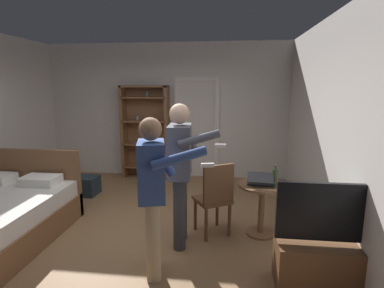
# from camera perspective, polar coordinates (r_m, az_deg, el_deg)

# --- Properties ---
(ground_plane) EXTENTS (5.93, 5.93, 0.00)m
(ground_plane) POSITION_cam_1_polar(r_m,az_deg,el_deg) (4.29, -12.11, -16.36)
(ground_plane) COLOR olive
(wall_back) EXTENTS (5.36, 0.12, 2.83)m
(wall_back) POSITION_cam_1_polar(r_m,az_deg,el_deg) (6.50, -4.80, 6.29)
(wall_back) COLOR silver
(wall_back) RESTS_ON ground_plane
(wall_right) EXTENTS (0.12, 5.63, 2.83)m
(wall_right) POSITION_cam_1_polar(r_m,az_deg,el_deg) (3.86, 26.76, 1.79)
(wall_right) COLOR silver
(wall_right) RESTS_ON ground_plane
(doorway_frame) EXTENTS (0.93, 0.08, 2.13)m
(doorway_frame) POSITION_cam_1_polar(r_m,az_deg,el_deg) (6.34, 0.93, 4.44)
(doorway_frame) COLOR white
(doorway_frame) RESTS_ON ground_plane
(bookshelf) EXTENTS (1.00, 0.32, 1.96)m
(bookshelf) POSITION_cam_1_polar(r_m,az_deg,el_deg) (6.42, -8.83, 2.90)
(bookshelf) COLOR brown
(bookshelf) RESTS_ON ground_plane
(tv_flatscreen) EXTENTS (0.97, 0.40, 1.08)m
(tv_flatscreen) POSITION_cam_1_polar(r_m,az_deg,el_deg) (3.35, 23.92, -19.21)
(tv_flatscreen) COLOR brown
(tv_flatscreen) RESTS_ON ground_plane
(side_table) EXTENTS (0.63, 0.63, 0.70)m
(side_table) POSITION_cam_1_polar(r_m,az_deg,el_deg) (4.11, 13.16, -10.47)
(side_table) COLOR brown
(side_table) RESTS_ON ground_plane
(laptop) EXTENTS (0.36, 0.36, 0.17)m
(laptop) POSITION_cam_1_polar(r_m,az_deg,el_deg) (3.97, 12.90, -6.92)
(laptop) COLOR black
(laptop) RESTS_ON side_table
(bottle_on_table) EXTENTS (0.06, 0.06, 0.28)m
(bottle_on_table) POSITION_cam_1_polar(r_m,az_deg,el_deg) (3.94, 15.55, -6.18)
(bottle_on_table) COLOR #313D23
(bottle_on_table) RESTS_ON side_table
(wooden_chair) EXTENTS (0.57, 0.57, 0.99)m
(wooden_chair) POSITION_cam_1_polar(r_m,az_deg,el_deg) (3.95, 4.39, -9.92)
(wooden_chair) COLOR brown
(wooden_chair) RESTS_ON ground_plane
(person_blue_shirt) EXTENTS (0.80, 0.58, 1.66)m
(person_blue_shirt) POSITION_cam_1_polar(r_m,az_deg,el_deg) (3.06, -7.40, -8.25)
(person_blue_shirt) COLOR tan
(person_blue_shirt) RESTS_ON ground_plane
(person_striped_shirt) EXTENTS (0.69, 0.62, 1.76)m
(person_striped_shirt) POSITION_cam_1_polar(r_m,az_deg,el_deg) (3.60, -2.16, -3.92)
(person_striped_shirt) COLOR #333338
(person_striped_shirt) RESTS_ON ground_plane
(suitcase_dark) EXTENTS (0.47, 0.39, 0.33)m
(suitcase_dark) POSITION_cam_1_polar(r_m,az_deg,el_deg) (5.83, -19.70, -7.47)
(suitcase_dark) COLOR #1E2D38
(suitcase_dark) RESTS_ON ground_plane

